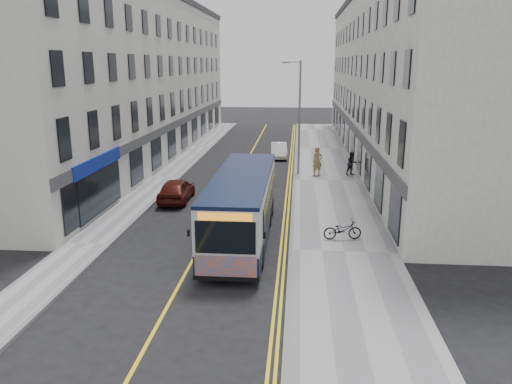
% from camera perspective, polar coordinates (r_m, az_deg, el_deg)
% --- Properties ---
extents(ground, '(140.00, 140.00, 0.00)m').
position_cam_1_polar(ground, '(23.01, -5.99, -5.44)').
color(ground, black).
rests_on(ground, ground).
extents(pavement_east, '(4.50, 64.00, 0.12)m').
position_cam_1_polar(pavement_east, '(34.18, 8.19, 1.26)').
color(pavement_east, '#949497').
rests_on(pavement_east, ground).
extents(pavement_west, '(2.00, 64.00, 0.12)m').
position_cam_1_polar(pavement_west, '(35.34, -10.35, 1.61)').
color(pavement_west, '#949497').
rests_on(pavement_west, ground).
extents(kerb_east, '(0.18, 64.00, 0.13)m').
position_cam_1_polar(kerb_east, '(34.12, 4.41, 1.35)').
color(kerb_east, slate).
rests_on(kerb_east, ground).
extents(kerb_west, '(0.18, 64.00, 0.13)m').
position_cam_1_polar(kerb_west, '(35.09, -8.77, 1.59)').
color(kerb_west, slate).
rests_on(kerb_west, ground).
extents(road_centre_line, '(0.12, 64.00, 0.01)m').
position_cam_1_polar(road_centre_line, '(34.39, -2.27, 1.38)').
color(road_centre_line, yellow).
rests_on(road_centre_line, ground).
extents(road_dbl_yellow_inner, '(0.10, 64.00, 0.01)m').
position_cam_1_polar(road_dbl_yellow_inner, '(34.14, 3.65, 1.26)').
color(road_dbl_yellow_inner, yellow).
rests_on(road_dbl_yellow_inner, ground).
extents(road_dbl_yellow_outer, '(0.10, 64.00, 0.01)m').
position_cam_1_polar(road_dbl_yellow_outer, '(34.13, 3.99, 1.26)').
color(road_dbl_yellow_outer, yellow).
rests_on(road_dbl_yellow_outer, ground).
extents(terrace_east, '(6.00, 46.00, 13.00)m').
position_cam_1_polar(terrace_east, '(42.86, 15.04, 12.29)').
color(terrace_east, white).
rests_on(terrace_east, ground).
extents(terrace_west, '(6.00, 46.00, 13.00)m').
position_cam_1_polar(terrace_west, '(44.26, -12.78, 12.48)').
color(terrace_west, silver).
rests_on(terrace_west, ground).
extents(streetlamp, '(1.32, 0.18, 8.00)m').
position_cam_1_polar(streetlamp, '(35.39, 4.86, 8.91)').
color(streetlamp, gray).
rests_on(streetlamp, ground).
extents(city_bus, '(2.45, 10.47, 3.04)m').
position_cam_1_polar(city_bus, '(22.47, -1.59, -1.40)').
color(city_bus, black).
rests_on(city_bus, ground).
extents(bicycle, '(1.78, 0.82, 0.90)m').
position_cam_1_polar(bicycle, '(22.78, 9.85, -4.28)').
color(bicycle, black).
rests_on(bicycle, pavement_east).
extents(pedestrian_near, '(0.87, 0.74, 2.02)m').
position_cam_1_polar(pedestrian_near, '(35.34, 7.03, 3.51)').
color(pedestrian_near, olive).
rests_on(pedestrian_near, pavement_east).
extents(pedestrian_far, '(0.99, 0.90, 1.64)m').
position_cam_1_polar(pedestrian_far, '(35.88, 10.88, 3.21)').
color(pedestrian_far, black).
rests_on(pedestrian_far, pavement_east).
extents(car_white, '(1.55, 3.87, 1.25)m').
position_cam_1_polar(car_white, '(42.48, 2.64, 4.77)').
color(car_white, white).
rests_on(car_white, ground).
extents(car_maroon, '(1.67, 4.04, 1.37)m').
position_cam_1_polar(car_maroon, '(29.34, -9.08, 0.26)').
color(car_maroon, '#49110C').
rests_on(car_maroon, ground).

